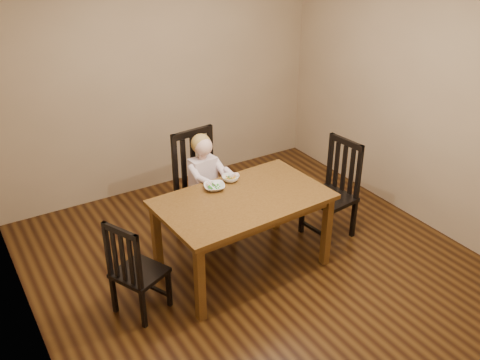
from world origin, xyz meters
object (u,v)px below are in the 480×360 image
dining_table (243,206)px  chair_child (202,188)px  chair_left (135,271)px  chair_right (333,191)px  bowl_veg (230,178)px  toddler (204,177)px  bowl_peas (214,187)px

dining_table → chair_child: chair_child is taller
chair_left → chair_right: chair_right is taller
chair_right → bowl_veg: chair_right is taller
chair_child → bowl_veg: size_ratio=6.98×
dining_table → chair_child: size_ratio=1.39×
dining_table → chair_right: size_ratio=1.52×
chair_child → toddler: bearing=90.0°
chair_left → bowl_veg: 1.28m
chair_left → bowl_veg: chair_left is taller
bowl_peas → dining_table: bearing=-63.2°
chair_right → bowl_veg: bearing=67.4°
chair_right → toddler: bearing=54.8°
chair_left → toddler: toddler is taller
bowl_veg → chair_right: bearing=-16.2°
bowl_peas → bowl_veg: size_ratio=1.19×
chair_right → bowl_peas: 1.31m
dining_table → bowl_peas: bowl_peas is taller
chair_child → bowl_peas: bearing=72.8°
chair_child → toddler: chair_child is taller
bowl_veg → chair_child: bearing=106.5°
dining_table → chair_left: chair_left is taller
chair_right → bowl_peas: bearing=72.9°
toddler → bowl_veg: 0.36m
toddler → bowl_peas: size_ratio=3.08×
dining_table → chair_child: 0.74m
chair_left → bowl_peas: 1.07m
chair_left → toddler: (1.05, 0.74, 0.26)m
toddler → chair_left: bearing=30.1°
dining_table → bowl_veg: size_ratio=9.74×
chair_right → bowl_veg: size_ratio=6.41×
dining_table → chair_right: 1.13m
bowl_veg → toddler: bearing=108.3°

